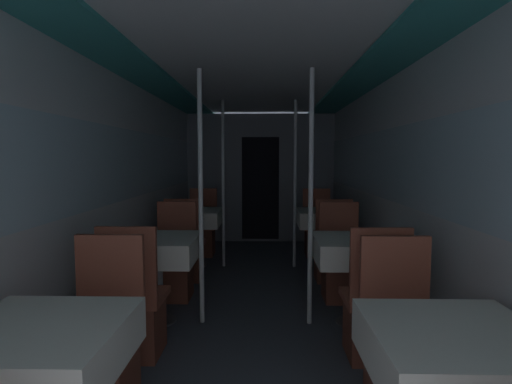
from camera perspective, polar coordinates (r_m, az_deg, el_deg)
name	(u,v)px	position (r m, az deg, el deg)	size (l,w,h in m)	color
wall_left	(120,191)	(3.97, -18.84, 0.17)	(0.05, 8.29, 2.21)	silver
wall_right	(395,191)	(3.91, 19.21, 0.09)	(0.05, 8.29, 2.21)	silver
ceiling_panel	(256,70)	(3.80, 0.05, 16.97)	(2.57, 8.29, 0.07)	silver
bulkhead_far	(260,178)	(6.92, 0.64, 1.95)	(2.52, 0.09, 2.21)	slate
dining_table_left_0	(39,352)	(2.01, -28.56, -19.42)	(0.69, 0.69, 0.76)	#4C4C51
chair_left_far_0	(102,357)	(2.66, -21.14, -21.17)	(0.41, 0.41, 0.99)	brown
dining_table_left_1	(158,250)	(3.64, -13.88, -8.09)	(0.69, 0.69, 0.76)	#4C4C51
chair_left_near_1	(136,316)	(3.18, -16.79, -16.60)	(0.41, 0.41, 0.99)	brown
chair_left_far_1	(174,269)	(4.31, -11.60, -10.74)	(0.41, 0.41, 0.99)	brown
support_pole_left_1	(201,199)	(3.49, -7.89, -0.93)	(0.04, 0.04, 2.21)	silver
dining_table_left_2	(195,219)	(5.41, -8.77, -3.77)	(0.69, 0.69, 0.76)	#4C4C51
chair_left_near_2	(186,255)	(4.88, -10.00, -8.85)	(0.41, 0.41, 0.99)	brown
chair_left_far_2	(202,235)	(6.06, -7.70, -6.11)	(0.41, 0.41, 0.99)	brown
support_pole_left_2	(223,184)	(5.30, -4.71, 1.08)	(0.04, 0.04, 2.21)	silver
dining_table_right_0	(455,357)	(1.94, 26.57, -20.29)	(0.69, 0.69, 0.76)	#4C4C51
chair_right_far_0	(401,361)	(2.60, 20.04, -21.72)	(0.41, 0.41, 0.99)	brown
dining_table_right_1	(355,251)	(3.60, 13.92, -8.23)	(0.69, 0.69, 0.76)	#4C4C51
chair_right_near_1	(373,318)	(3.13, 16.34, -16.92)	(0.41, 0.41, 0.99)	brown
chair_right_far_1	(341,270)	(4.27, 11.99, -10.88)	(0.41, 0.41, 0.99)	brown
support_pole_right_1	(311,199)	(3.46, 7.82, -0.97)	(0.04, 0.04, 2.21)	silver
dining_table_right_2	(324,219)	(5.38, 9.66, -3.82)	(0.69, 0.69, 0.76)	#4C4C51
chair_right_near_2	(331,256)	(4.85, 10.66, -8.95)	(0.41, 0.41, 0.99)	brown
chair_right_far_2	(317,236)	(6.04, 8.76, -6.17)	(0.41, 0.41, 0.99)	brown
support_pole_right_2	(295,185)	(5.29, 5.58, 1.07)	(0.04, 0.04, 2.21)	silver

